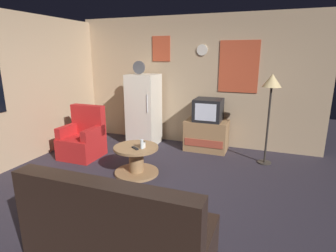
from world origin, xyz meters
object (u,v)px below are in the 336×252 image
object	(u,v)px
standing_lamp	(271,88)
couch	(119,232)
remote_control	(135,148)
armchair	(83,139)
fridge	(144,110)
mug_ceramic_white	(143,145)
mug_ceramic_tan	(143,144)
tv_stand	(206,135)
coffee_table	(136,160)
crt_tv	(208,110)
wine_glass	(142,144)

from	to	relation	value
standing_lamp	couch	distance (m)	3.43
remote_control	armchair	bearing A→B (deg)	-165.71
fridge	armchair	bearing A→B (deg)	-124.54
fridge	couch	xyz separation A→B (m)	(1.30, -3.29, -0.44)
mug_ceramic_white	mug_ceramic_tan	bearing A→B (deg)	108.19
mug_ceramic_tan	couch	bearing A→B (deg)	-71.32
tv_stand	remote_control	size ratio (longest dim) A/B	5.60
mug_ceramic_white	couch	size ratio (longest dim) A/B	0.05
coffee_table	mug_ceramic_tan	size ratio (longest dim) A/B	8.00
standing_lamp	remote_control	xyz separation A→B (m)	(-1.92, -1.31, -0.88)
crt_tv	remote_control	bearing A→B (deg)	-115.60
armchair	couch	world-z (taller)	armchair
fridge	armchair	size ratio (longest dim) A/B	1.84
mug_ceramic_tan	remote_control	bearing A→B (deg)	-124.99
fridge	mug_ceramic_tan	size ratio (longest dim) A/B	19.67
fridge	standing_lamp	distance (m)	2.59
couch	remote_control	bearing A→B (deg)	112.39
fridge	crt_tv	bearing A→B (deg)	2.99
crt_tv	couch	world-z (taller)	crt_tv
mug_ceramic_tan	armchair	size ratio (longest dim) A/B	0.09
remote_control	mug_ceramic_tan	bearing A→B (deg)	88.41
fridge	remote_control	xyz separation A→B (m)	(0.59, -1.57, -0.28)
coffee_table	crt_tv	bearing A→B (deg)	61.90
tv_stand	wine_glass	xyz separation A→B (m)	(-0.67, -1.60, 0.24)
standing_lamp	mug_ceramic_white	xyz separation A→B (m)	(-1.83, -1.21, -0.85)
fridge	crt_tv	distance (m)	1.38
fridge	armchair	distance (m)	1.41
tv_stand	crt_tv	xyz separation A→B (m)	(0.02, -0.00, 0.53)
crt_tv	mug_ceramic_tan	xyz separation A→B (m)	(-0.70, -1.52, -0.32)
coffee_table	mug_ceramic_white	bearing A→B (deg)	0.38
crt_tv	armchair	distance (m)	2.49
standing_lamp	mug_ceramic_tan	bearing A→B (deg)	-147.07
fridge	mug_ceramic_white	size ratio (longest dim) A/B	19.67
mug_ceramic_tan	standing_lamp	bearing A→B (deg)	32.93
coffee_table	remote_control	xyz separation A→B (m)	(0.04, -0.10, 0.24)
coffee_table	armchair	xyz separation A→B (m)	(-1.31, 0.37, 0.10)
crt_tv	standing_lamp	bearing A→B (deg)	-16.42
standing_lamp	coffee_table	distance (m)	2.56
tv_stand	mug_ceramic_tan	bearing A→B (deg)	-114.22
mug_ceramic_white	remote_control	size ratio (longest dim) A/B	0.60
fridge	tv_stand	distance (m)	1.43
fridge	coffee_table	world-z (taller)	fridge
standing_lamp	mug_ceramic_white	world-z (taller)	standing_lamp
wine_glass	remote_control	distance (m)	0.13
remote_control	armchair	xyz separation A→B (m)	(-1.35, 0.47, -0.14)
crt_tv	coffee_table	xyz separation A→B (m)	(-0.82, -1.54, -0.60)
standing_lamp	couch	xyz separation A→B (m)	(-1.21, -3.03, -1.05)
standing_lamp	mug_ceramic_tan	distance (m)	2.34
fridge	mug_ceramic_white	world-z (taller)	fridge
coffee_table	remote_control	size ratio (longest dim) A/B	4.80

